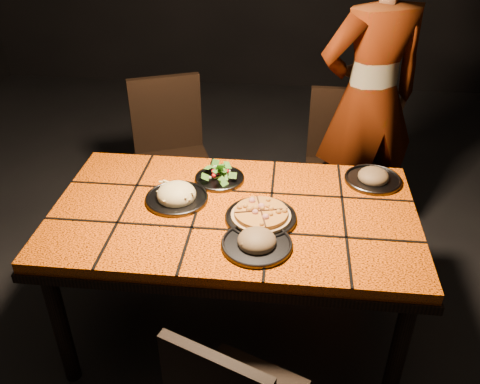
# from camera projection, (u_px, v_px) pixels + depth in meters

# --- Properties ---
(room_shell) EXTENTS (6.04, 7.04, 3.08)m
(room_shell) POSITION_uv_depth(u_px,v_px,m) (232.00, 39.00, 1.83)
(room_shell) COLOR black
(room_shell) RESTS_ON ground
(dining_table) EXTENTS (1.62, 0.92, 0.75)m
(dining_table) POSITION_uv_depth(u_px,v_px,m) (234.00, 224.00, 2.28)
(dining_table) COLOR #FF6208
(dining_table) RESTS_ON ground
(chair_far_left) EXTENTS (0.57, 0.57, 0.97)m
(chair_far_left) POSITION_uv_depth(u_px,v_px,m) (171.00, 146.00, 3.16)
(chair_far_left) COLOR black
(chair_far_left) RESTS_ON ground
(chair_far_right) EXTENTS (0.43, 0.43, 0.93)m
(chair_far_right) POSITION_uv_depth(u_px,v_px,m) (341.00, 156.00, 3.09)
(chair_far_right) COLOR black
(chair_far_right) RESTS_ON ground
(diner) EXTENTS (0.77, 0.66, 1.80)m
(diner) POSITION_uv_depth(u_px,v_px,m) (370.00, 100.00, 2.90)
(diner) COLOR brown
(diner) RESTS_ON ground
(plate_pizza) EXTENTS (0.31, 0.31, 0.04)m
(plate_pizza) POSITION_uv_depth(u_px,v_px,m) (261.00, 216.00, 2.16)
(plate_pizza) COLOR #3D3E43
(plate_pizza) RESTS_ON dining_table
(plate_pasta) EXTENTS (0.28, 0.28, 0.09)m
(plate_pasta) POSITION_uv_depth(u_px,v_px,m) (177.00, 196.00, 2.29)
(plate_pasta) COLOR #3D3E43
(plate_pasta) RESTS_ON dining_table
(plate_salad) EXTENTS (0.24, 0.24, 0.07)m
(plate_salad) POSITION_uv_depth(u_px,v_px,m) (220.00, 176.00, 2.43)
(plate_salad) COLOR #3D3E43
(plate_salad) RESTS_ON dining_table
(plate_mushroom_a) EXTENTS (0.29, 0.29, 0.09)m
(plate_mushroom_a) POSITION_uv_depth(u_px,v_px,m) (257.00, 241.00, 2.01)
(plate_mushroom_a) COLOR #3D3E43
(plate_mushroom_a) RESTS_ON dining_table
(plate_mushroom_b) EXTENTS (0.27, 0.27, 0.09)m
(plate_mushroom_b) POSITION_uv_depth(u_px,v_px,m) (373.00, 177.00, 2.42)
(plate_mushroom_b) COLOR #3D3E43
(plate_mushroom_b) RESTS_ON dining_table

